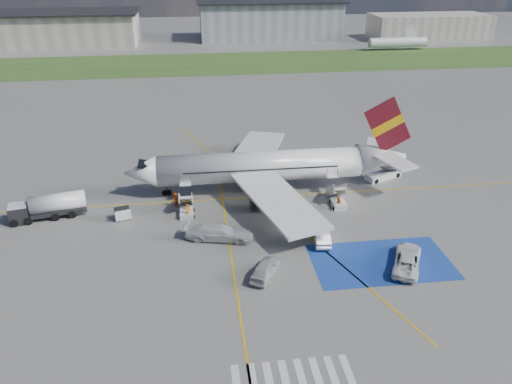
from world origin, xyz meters
TOP-DOWN VIEW (x-y plane):
  - ground at (0.00, 0.00)m, footprint 400.00×400.00m
  - grass_strip at (0.00, 95.00)m, footprint 400.00×30.00m
  - taxiway_line_main at (0.00, 12.00)m, footprint 120.00×0.20m
  - taxiway_line_cross at (-5.00, -10.00)m, footprint 0.20×60.00m
  - taxiway_line_diag at (0.00, 12.00)m, footprint 20.71×56.45m
  - staging_box at (10.00, -4.00)m, footprint 14.00×8.00m
  - crosswalk at (-1.80, -18.00)m, footprint 9.00×4.00m
  - terminal_west at (-55.00, 130.00)m, footprint 60.00×22.00m
  - terminal_centre at (20.00, 135.00)m, footprint 48.00×18.00m
  - terminal_east at (75.00, 128.00)m, footprint 40.00×16.00m
  - airliner at (1.51, 14.00)m, footprint 36.81×32.95m
  - airstairs_fwd at (-9.50, 8.70)m, footprint 1.90×5.20m
  - airstairs_aft at (9.00, 8.70)m, footprint 1.90×5.20m
  - fuel_tanker at (-25.44, 9.88)m, footprint 8.71×3.99m
  - gpu_cart at (-16.90, 8.34)m, footprint 2.02×1.59m
  - belt_loader at (17.42, 15.61)m, footprint 5.82×3.76m
  - car_silver_a at (-2.00, -4.92)m, footprint 3.95×5.04m
  - car_silver_b at (4.83, 0.54)m, footprint 1.99×4.69m
  - van_white_a at (12.24, -5.01)m, footprint 4.54×5.79m
  - van_white_b at (-5.98, 2.43)m, footprint 6.01×3.55m
  - crew_fwd at (-9.29, 7.52)m, footprint 0.76×0.80m
  - crew_nose at (-10.83, 10.59)m, footprint 1.12×1.19m
  - crew_aft at (8.92, 7.84)m, footprint 0.52×1.01m

SIDE VIEW (x-z plane):
  - ground at x=0.00m, z-range 0.00..0.00m
  - grass_strip at x=0.00m, z-range 0.00..0.01m
  - taxiway_line_main at x=0.00m, z-range 0.00..0.01m
  - taxiway_line_cross at x=-5.00m, z-range 0.00..0.01m
  - taxiway_line_diag at x=0.00m, z-range 0.00..0.01m
  - staging_box at x=10.00m, z-range 0.00..0.01m
  - crosswalk at x=-1.80m, z-range 0.00..0.01m
  - belt_loader at x=17.42m, z-range -0.42..1.27m
  - airstairs_fwd at x=-9.50m, z-range -1.18..2.42m
  - airstairs_aft at x=9.00m, z-range -1.18..2.42m
  - gpu_cart at x=-16.90m, z-range -0.07..1.41m
  - car_silver_b at x=4.83m, z-range 0.00..1.51m
  - car_silver_a at x=-2.00m, z-range 0.00..1.61m
  - crew_aft at x=8.92m, z-range 0.00..1.65m
  - crew_fwd at x=-9.29m, z-range 0.00..1.84m
  - crew_nose at x=-10.83m, z-range 0.00..1.95m
  - van_white_a at x=12.24m, z-range 0.00..1.97m
  - van_white_b at x=-5.98m, z-range 0.00..2.21m
  - fuel_tanker at x=-25.44m, z-range -0.23..2.65m
  - airliner at x=1.51m, z-range -2.57..9.35m
  - terminal_east at x=75.00m, z-range 0.00..8.00m
  - terminal_west at x=-55.00m, z-range 0.00..10.00m
  - terminal_centre at x=20.00m, z-range 0.00..12.00m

